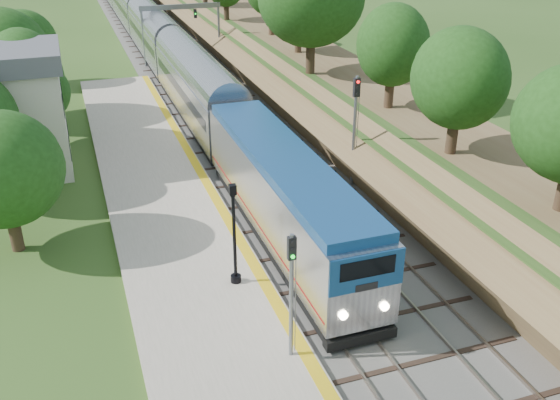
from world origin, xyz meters
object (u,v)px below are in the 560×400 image
object	(u,v)px
signal_platform	(291,283)
signal_gantry	(181,18)
lamppost_far	(234,240)
signal_farside	(355,120)
train	(142,23)

from	to	relation	value
signal_platform	signal_gantry	bearing A→B (deg)	83.64
lamppost_far	signal_platform	xyz separation A→B (m)	(0.65, -5.52, 1.06)
signal_gantry	signal_farside	bearing A→B (deg)	-83.78
lamppost_far	signal_platform	bearing A→B (deg)	-83.30
signal_gantry	signal_farside	world-z (taller)	signal_farside
signal_platform	signal_farside	xyz separation A→B (m)	(9.10, 14.01, 0.67)
signal_farside	train	bearing A→B (deg)	97.52
train	signal_farside	bearing A→B (deg)	-82.48
train	signal_farside	xyz separation A→B (m)	(6.20, -46.95, 1.95)
signal_platform	signal_farside	bearing A→B (deg)	56.99
signal_platform	lamppost_far	bearing A→B (deg)	96.70
signal_gantry	signal_platform	bearing A→B (deg)	-96.36
lamppost_far	signal_platform	distance (m)	5.66
lamppost_far	signal_farside	xyz separation A→B (m)	(9.75, 8.48, 1.74)
signal_farside	signal_platform	bearing A→B (deg)	-123.01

